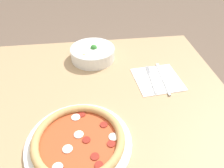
{
  "coord_description": "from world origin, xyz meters",
  "views": [
    {
      "loc": [
        -0.05,
        -0.63,
        1.32
      ],
      "look_at": [
        0.04,
        0.05,
        0.75
      ],
      "focal_mm": 35.0,
      "sensor_mm": 36.0,
      "label": 1
    }
  ],
  "objects_px": {
    "fork": "(151,79)",
    "pizza": "(79,141)",
    "bowl": "(93,53)",
    "knife": "(164,80)"
  },
  "relations": [
    {
      "from": "fork",
      "to": "knife",
      "type": "distance_m",
      "value": 0.05
    },
    {
      "from": "knife",
      "to": "bowl",
      "type": "bearing_deg",
      "value": 57.54
    },
    {
      "from": "pizza",
      "to": "knife",
      "type": "distance_m",
      "value": 0.46
    },
    {
      "from": "pizza",
      "to": "bowl",
      "type": "bearing_deg",
      "value": 81.55
    },
    {
      "from": "pizza",
      "to": "fork",
      "type": "distance_m",
      "value": 0.43
    },
    {
      "from": "fork",
      "to": "knife",
      "type": "height_order",
      "value": "same"
    },
    {
      "from": "bowl",
      "to": "knife",
      "type": "relative_size",
      "value": 0.95
    },
    {
      "from": "bowl",
      "to": "fork",
      "type": "bearing_deg",
      "value": -40.35
    },
    {
      "from": "fork",
      "to": "pizza",
      "type": "bearing_deg",
      "value": 136.14
    },
    {
      "from": "pizza",
      "to": "fork",
      "type": "relative_size",
      "value": 1.75
    }
  ]
}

